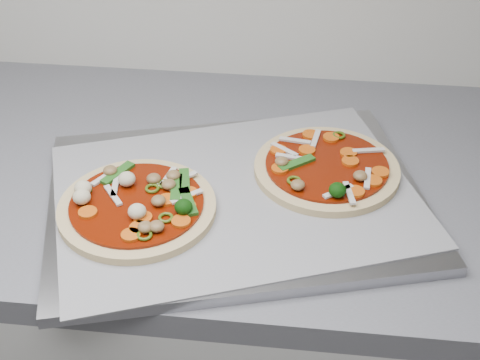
# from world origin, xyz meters

# --- Properties ---
(countertop) EXTENTS (3.60, 0.60, 0.04)m
(countertop) POSITION_xyz_m (0.00, 1.30, 0.88)
(countertop) COLOR slate
(countertop) RESTS_ON base_cabinet
(baking_tray) EXTENTS (0.60, 0.50, 0.02)m
(baking_tray) POSITION_xyz_m (-0.27, 1.22, 0.91)
(baking_tray) COLOR #939398
(baking_tray) RESTS_ON countertop
(parchment) EXTENTS (0.59, 0.51, 0.00)m
(parchment) POSITION_xyz_m (-0.27, 1.22, 0.92)
(parchment) COLOR gray
(parchment) RESTS_ON baking_tray
(pizza_left) EXTENTS (0.22, 0.22, 0.04)m
(pizza_left) POSITION_xyz_m (-0.39, 1.16, 0.93)
(pizza_left) COLOR tan
(pizza_left) RESTS_ON parchment
(pizza_right) EXTENTS (0.29, 0.29, 0.04)m
(pizza_right) POSITION_xyz_m (-0.14, 1.28, 0.93)
(pizza_right) COLOR tan
(pizza_right) RESTS_ON parchment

